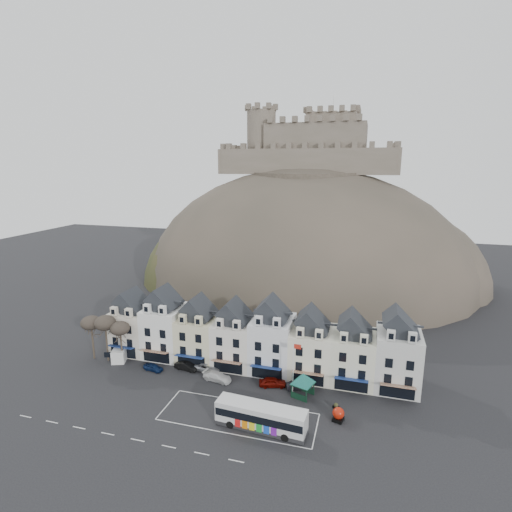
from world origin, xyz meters
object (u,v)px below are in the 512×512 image
at_px(bus_shelter, 303,379).
at_px(car_maroon, 273,382).
at_px(red_buoy, 338,414).
at_px(white_van, 121,352).
at_px(car_white, 217,377).
at_px(bus, 261,416).
at_px(car_charcoal, 299,385).
at_px(car_navy, 153,367).
at_px(flagpole, 294,364).
at_px(car_silver, 207,367).
at_px(car_black, 187,366).

height_order(bus_shelter, car_maroon, bus_shelter).
height_order(red_buoy, white_van, white_van).
bearing_deg(car_white, red_buoy, -96.05).
xyz_separation_m(bus, car_charcoal, (3.25, 10.97, -1.28)).
bearing_deg(white_van, car_navy, -36.41).
bearing_deg(car_maroon, bus, 170.04).
bearing_deg(flagpole, bus_shelter, -19.71).
bearing_deg(car_silver, car_white, -126.04).
xyz_separation_m(car_silver, car_maroon, (12.07, -1.69, 0.09)).
relative_size(bus_shelter, car_black, 1.34).
relative_size(flagpole, car_navy, 2.39).
relative_size(bus, bus_shelter, 2.18).
bearing_deg(car_white, car_navy, 98.76).
bearing_deg(white_van, car_charcoal, -21.93).
bearing_deg(bus_shelter, flagpole, 178.57).
height_order(bus_shelter, car_silver, bus_shelter).
bearing_deg(car_white, car_black, 82.83).
bearing_deg(bus, car_black, 148.96).
relative_size(bus_shelter, car_charcoal, 1.45).
distance_m(white_van, car_silver, 16.97).
relative_size(bus, car_silver, 2.70).
relative_size(bus, car_maroon, 2.88).
bearing_deg(red_buoy, car_maroon, 150.64).
bearing_deg(car_navy, car_charcoal, -78.34).
bearing_deg(car_navy, white_van, 82.44).
bearing_deg(bus, car_maroon, 99.36).
height_order(red_buoy, car_charcoal, red_buoy).
bearing_deg(white_van, car_silver, -19.39).
height_order(bus, bus_shelter, bus_shelter).
relative_size(flagpole, car_white, 1.74).
distance_m(bus, white_van, 32.42).
distance_m(white_van, car_maroon, 29.08).
xyz_separation_m(bus, red_buoy, (9.89, 4.54, -0.89)).
bearing_deg(car_charcoal, car_black, 65.97).
height_order(white_van, car_white, white_van).
xyz_separation_m(bus_shelter, car_black, (-20.72, 2.48, -2.28)).
height_order(bus_shelter, car_black, bus_shelter).
height_order(car_black, car_white, car_white).
distance_m(bus_shelter, car_silver, 17.63).
bearing_deg(white_van, bus, -41.94).
distance_m(bus_shelter, white_van, 34.34).
bearing_deg(car_maroon, car_black, 71.07).
relative_size(flagpole, white_van, 1.53).
distance_m(bus_shelter, car_black, 20.99).
relative_size(bus_shelter, car_navy, 1.61).
bearing_deg(bus, car_charcoal, 77.60).
distance_m(bus_shelter, red_buoy, 7.65).
distance_m(red_buoy, car_white, 20.76).
bearing_deg(car_maroon, car_navy, 77.00).
relative_size(white_van, car_maroon, 1.28).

